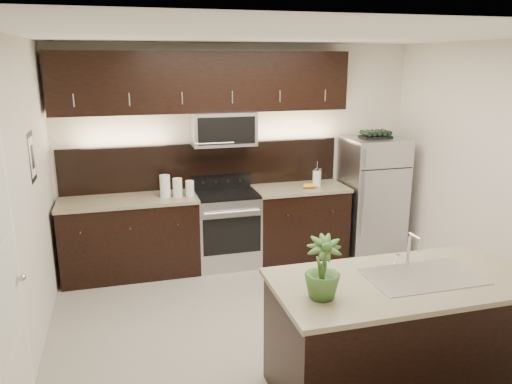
% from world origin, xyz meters
% --- Properties ---
extents(ground, '(4.50, 4.50, 0.00)m').
position_xyz_m(ground, '(0.00, 0.00, 0.00)').
color(ground, gray).
rests_on(ground, ground).
extents(room_walls, '(4.52, 4.02, 2.71)m').
position_xyz_m(room_walls, '(-0.11, -0.04, 1.70)').
color(room_walls, beige).
rests_on(room_walls, ground).
extents(counter_run, '(3.51, 0.65, 0.94)m').
position_xyz_m(counter_run, '(-0.46, 1.69, 0.47)').
color(counter_run, black).
rests_on(counter_run, ground).
extents(upper_fixtures, '(3.49, 0.40, 1.66)m').
position_xyz_m(upper_fixtures, '(-0.43, 1.84, 2.14)').
color(upper_fixtures, black).
rests_on(upper_fixtures, counter_run).
extents(island, '(1.96, 0.96, 0.94)m').
position_xyz_m(island, '(0.49, -1.11, 0.47)').
color(island, black).
rests_on(island, ground).
extents(sink_faucet, '(0.84, 0.50, 0.28)m').
position_xyz_m(sink_faucet, '(0.64, -1.10, 0.96)').
color(sink_faucet, silver).
rests_on(sink_faucet, island).
extents(refrigerator, '(0.74, 0.67, 1.53)m').
position_xyz_m(refrigerator, '(1.70, 1.63, 0.77)').
color(refrigerator, '#B2B2B7').
rests_on(refrigerator, ground).
extents(wine_rack, '(0.38, 0.23, 0.09)m').
position_xyz_m(wine_rack, '(1.70, 1.63, 1.57)').
color(wine_rack, black).
rests_on(wine_rack, refrigerator).
extents(plant, '(0.29, 0.29, 0.43)m').
position_xyz_m(plant, '(-0.21, -1.22, 1.16)').
color(plant, '#355823').
rests_on(plant, island).
extents(canisters, '(0.39, 0.15, 0.26)m').
position_xyz_m(canisters, '(-0.88, 1.63, 1.06)').
color(canisters, silver).
rests_on(canisters, counter_run).
extents(french_press, '(0.11, 0.11, 0.32)m').
position_xyz_m(french_press, '(0.92, 1.64, 1.06)').
color(french_press, silver).
rests_on(french_press, counter_run).
extents(bananas, '(0.20, 0.17, 0.06)m').
position_xyz_m(bananas, '(0.75, 1.61, 0.97)').
color(bananas, gold).
rests_on(bananas, counter_run).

